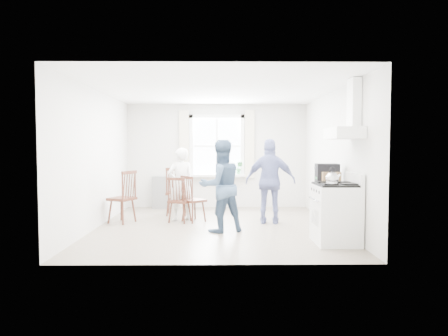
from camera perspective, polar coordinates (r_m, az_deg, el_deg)
room_shell at (r=7.60m, az=-1.16°, el=1.32°), size 4.62×5.12×2.64m
window_assembly at (r=10.04m, az=-1.02°, el=2.65°), size 1.88×0.24×1.70m
range_hood at (r=6.56m, az=17.22°, el=6.16°), size 0.45×0.76×0.94m
shelf_unit at (r=10.09m, az=-9.01°, el=-3.43°), size 0.40×0.30×0.80m
gas_stove at (r=6.59m, az=15.68°, el=-6.19°), size 0.68×0.76×1.12m
kettle at (r=6.30m, az=15.20°, el=-1.48°), size 0.19×0.19×0.27m
low_cabinet at (r=7.28m, az=14.66°, el=-5.58°), size 0.50×0.55×0.90m
stereo_stack at (r=7.15m, az=14.50°, el=-0.74°), size 0.40×0.36×0.34m
cardboard_box at (r=7.05m, az=14.92°, el=-1.34°), size 0.33×0.25×0.20m
windsor_chair_a at (r=8.90m, az=-6.88°, el=-2.58°), size 0.48×0.47×1.08m
windsor_chair_b at (r=8.07m, az=-6.62°, el=-3.83°), size 0.50×0.50×0.93m
windsor_chair_c at (r=8.21m, az=-13.79°, el=-3.19°), size 0.59×0.60×1.06m
person_left at (r=8.34m, az=-6.21°, el=-2.30°), size 0.72×0.72×1.51m
person_mid at (r=7.15m, az=-0.47°, el=-2.58°), size 1.05×1.05×1.66m
person_right at (r=7.98m, az=6.65°, el=-1.90°), size 1.12×1.12×1.69m
potted_plant at (r=9.98m, az=2.17°, el=0.03°), size 0.22×0.22×0.31m
windsor_chair_d at (r=8.12m, az=-4.94°, el=-3.68°), size 0.56×0.56×0.95m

